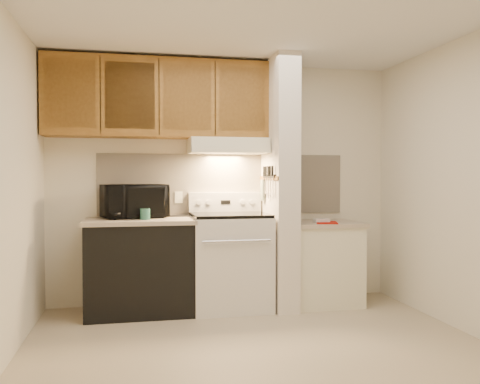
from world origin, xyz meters
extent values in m
plane|color=#BBAA8B|center=(0.00, 0.00, 0.00)|extent=(3.60, 3.60, 0.00)
plane|color=white|center=(0.00, 0.00, 2.50)|extent=(3.60, 3.60, 0.00)
cube|color=#EFE5CB|center=(0.00, 1.50, 1.25)|extent=(3.60, 2.50, 0.02)
cube|color=#EFE5CB|center=(-1.80, 0.00, 1.25)|extent=(0.02, 3.00, 2.50)
cube|color=#EFE5CB|center=(1.80, 0.00, 1.25)|extent=(0.02, 3.00, 2.50)
cube|color=beige|center=(0.00, 1.49, 1.24)|extent=(2.60, 0.02, 0.63)
cube|color=silver|center=(0.00, 1.16, 0.46)|extent=(0.76, 0.65, 0.92)
cube|color=black|center=(0.00, 0.84, 0.50)|extent=(0.50, 0.01, 0.30)
cylinder|color=silver|center=(0.00, 0.80, 0.72)|extent=(0.65, 0.02, 0.02)
cube|color=black|center=(0.00, 1.16, 0.94)|extent=(0.74, 0.64, 0.03)
cube|color=silver|center=(0.00, 1.44, 1.05)|extent=(0.76, 0.08, 0.20)
cube|color=black|center=(0.00, 1.40, 1.05)|extent=(0.10, 0.01, 0.04)
cylinder|color=silver|center=(-0.28, 1.40, 1.05)|extent=(0.05, 0.02, 0.05)
cylinder|color=silver|center=(-0.18, 1.40, 1.05)|extent=(0.05, 0.02, 0.05)
cylinder|color=silver|center=(0.18, 1.40, 1.05)|extent=(0.05, 0.02, 0.05)
cylinder|color=silver|center=(0.28, 1.40, 1.05)|extent=(0.05, 0.02, 0.05)
cube|color=black|center=(-0.88, 1.17, 0.43)|extent=(1.00, 0.63, 0.87)
cube|color=#B4A38D|center=(-0.88, 1.17, 0.89)|extent=(1.04, 0.67, 0.04)
cube|color=black|center=(-0.48, 1.36, 0.92)|extent=(0.20, 0.08, 0.01)
cylinder|color=#2A6254|center=(-0.83, 1.06, 0.96)|extent=(0.12, 0.12, 0.11)
cube|color=#EEE9C9|center=(-0.48, 1.48, 1.10)|extent=(0.08, 0.01, 0.12)
imported|color=black|center=(-0.93, 1.31, 1.07)|extent=(0.68, 0.56, 0.33)
cube|color=silver|center=(0.51, 1.15, 1.25)|extent=(0.22, 0.70, 2.50)
cube|color=#8F5E25|center=(0.39, 1.15, 1.30)|extent=(0.01, 0.70, 0.04)
cube|color=black|center=(0.39, 1.10, 1.32)|extent=(0.02, 0.42, 0.04)
cube|color=silver|center=(0.38, 0.93, 1.22)|extent=(0.01, 0.03, 0.16)
cylinder|color=black|center=(0.38, 0.93, 1.37)|extent=(0.02, 0.02, 0.10)
cube|color=silver|center=(0.38, 1.02, 1.21)|extent=(0.01, 0.04, 0.18)
cylinder|color=black|center=(0.38, 1.03, 1.37)|extent=(0.02, 0.02, 0.10)
cube|color=silver|center=(0.38, 1.10, 1.20)|extent=(0.01, 0.04, 0.20)
cylinder|color=black|center=(0.38, 1.09, 1.37)|extent=(0.02, 0.02, 0.10)
cube|color=silver|center=(0.38, 1.18, 1.22)|extent=(0.01, 0.04, 0.16)
cylinder|color=black|center=(0.38, 1.18, 1.37)|extent=(0.02, 0.02, 0.10)
cube|color=silver|center=(0.38, 1.27, 1.21)|extent=(0.01, 0.04, 0.18)
cylinder|color=black|center=(0.38, 1.26, 1.37)|extent=(0.02, 0.02, 0.10)
cube|color=gray|center=(0.38, 1.32, 1.18)|extent=(0.03, 0.09, 0.22)
cube|color=#EEE9C9|center=(0.97, 1.15, 0.40)|extent=(0.70, 0.60, 0.81)
cube|color=#B4A38D|center=(0.97, 1.15, 0.83)|extent=(0.74, 0.64, 0.04)
cube|color=#9E0D03|center=(0.96, 1.00, 0.85)|extent=(0.28, 0.33, 0.01)
cube|color=white|center=(0.92, 1.05, 0.87)|extent=(0.15, 0.10, 0.04)
cube|color=#EEE9C9|center=(0.00, 1.28, 1.62)|extent=(0.78, 0.44, 0.15)
cube|color=#EEE9C9|center=(0.00, 1.07, 1.58)|extent=(0.78, 0.04, 0.06)
cube|color=#8F5E25|center=(-0.69, 1.32, 2.08)|extent=(2.18, 0.33, 0.77)
cube|color=#8F5E25|center=(-1.51, 1.17, 2.08)|extent=(0.46, 0.01, 0.63)
cube|color=black|center=(-1.23, 1.16, 2.08)|extent=(0.01, 0.01, 0.73)
cube|color=#8F5E25|center=(-0.96, 1.17, 2.08)|extent=(0.46, 0.01, 0.63)
cube|color=black|center=(-0.69, 1.16, 2.08)|extent=(0.01, 0.01, 0.73)
cube|color=#8F5E25|center=(-0.42, 1.17, 2.08)|extent=(0.46, 0.01, 0.63)
cube|color=black|center=(-0.14, 1.16, 2.08)|extent=(0.01, 0.01, 0.73)
cube|color=#8F5E25|center=(0.13, 1.17, 2.08)|extent=(0.46, 0.01, 0.63)
camera|label=1|loc=(-0.92, -3.78, 1.32)|focal=38.00mm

